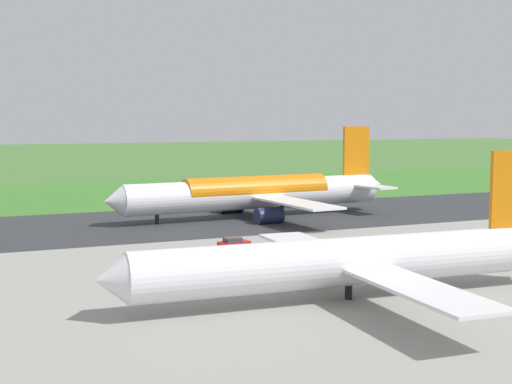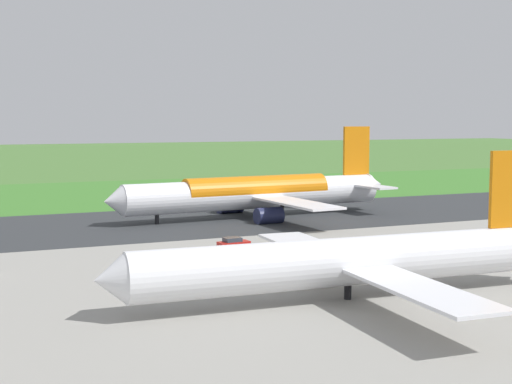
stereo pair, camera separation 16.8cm
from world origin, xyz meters
The scene contains 9 objects.
ground_plane centered at (0.00, 0.00, 0.00)m, with size 800.00×800.00×0.00m, color #477233.
runway_asphalt centered at (0.00, 0.00, 0.03)m, with size 600.00×36.63×0.06m, color #2D3033.
apron_concrete centered at (0.00, 58.01, 0.03)m, with size 440.00×110.00×0.05m, color gray.
grass_verge_foreground centered at (0.00, -44.71, 0.02)m, with size 600.00×80.00×0.04m, color #3C782B.
airliner_main centered at (1.36, -0.03, 4.35)m, with size 54.14×44.31×15.88m.
airliner_parked_mid centered at (16.40, 56.68, 3.82)m, with size 47.86×39.13×13.97m.
service_car_ops centered at (16.84, 27.42, 0.84)m, with size 4.31×2.15×1.62m.
no_stopping_sign centered at (-8.91, -44.70, 1.62)m, with size 0.60×0.10×2.74m.
traffic_cone_orange centered at (-5.84, -46.77, 0.28)m, with size 0.40×0.40×0.55m, color orange.
Camera 2 is at (51.63, 115.50, 17.19)m, focal length 50.93 mm.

